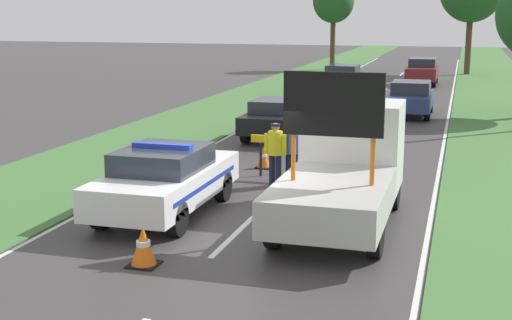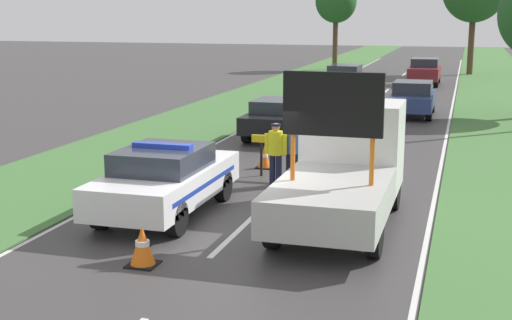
{
  "view_description": "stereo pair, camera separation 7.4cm",
  "coord_description": "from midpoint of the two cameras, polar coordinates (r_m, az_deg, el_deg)",
  "views": [
    {
      "loc": [
        4.18,
        -13.29,
        4.35
      ],
      "look_at": [
        -0.15,
        1.64,
        1.1
      ],
      "focal_mm": 50.0,
      "sensor_mm": 36.0,
      "label": 1
    },
    {
      "loc": [
        4.25,
        -13.27,
        4.35
      ],
      "look_at": [
        -0.15,
        1.64,
        1.1
      ],
      "focal_mm": 50.0,
      "sensor_mm": 36.0,
      "label": 2
    }
  ],
  "objects": [
    {
      "name": "police_officer",
      "position": [
        17.94,
        1.7,
        0.91
      ],
      "size": [
        0.58,
        0.37,
        1.61
      ],
      "rotation": [
        0.0,
        0.0,
        2.93
      ],
      "color": "#191E38",
      "rests_on": "ground"
    },
    {
      "name": "road_barrier",
      "position": [
        18.79,
        3.64,
        1.26
      ],
      "size": [
        2.63,
        0.08,
        1.11
      ],
      "rotation": [
        0.0,
        0.0,
        -0.13
      ],
      "color": "black",
      "rests_on": "ground"
    },
    {
      "name": "roadside_tree_mid_left",
      "position": [
        54.63,
        6.46,
        12.46
      ],
      "size": [
        3.07,
        3.07,
        6.71
      ],
      "color": "#4C3823",
      "rests_on": "ground"
    },
    {
      "name": "lane_markings",
      "position": [
        32.42,
        8.86,
        3.96
      ],
      "size": [
        7.47,
        74.05,
        0.01
      ],
      "color": "silver",
      "rests_on": "ground"
    },
    {
      "name": "queued_car_hatch_blue",
      "position": [
        30.93,
        12.49,
        4.87
      ],
      "size": [
        1.75,
        4.05,
        1.47
      ],
      "rotation": [
        0.0,
        0.0,
        3.14
      ],
      "color": "navy",
      "rests_on": "ground"
    },
    {
      "name": "grass_verge_left",
      "position": [
        35.1,
        -0.7,
        4.71
      ],
      "size": [
        4.54,
        120.0,
        0.03
      ],
      "color": "#427038",
      "rests_on": "ground"
    },
    {
      "name": "police_car",
      "position": [
        15.57,
        -7.12,
        -1.52
      ],
      "size": [
        1.9,
        4.62,
        1.59
      ],
      "rotation": [
        0.0,
        0.0,
        0.07
      ],
      "color": "white",
      "rests_on": "ground"
    },
    {
      "name": "pedestrian_civilian",
      "position": [
        18.11,
        3.04,
        1.0
      ],
      "size": [
        0.59,
        0.37,
        1.63
      ],
      "rotation": [
        0.0,
        0.0,
        -0.26
      ],
      "color": "#191E38",
      "rests_on": "ground"
    },
    {
      "name": "queued_car_suv_grey",
      "position": [
        37.53,
        7.18,
        6.35
      ],
      "size": [
        1.74,
        4.25,
        1.64
      ],
      "rotation": [
        0.0,
        0.0,
        3.14
      ],
      "color": "slate",
      "rests_on": "ground"
    },
    {
      "name": "traffic_cone_centre_front",
      "position": [
        12.62,
        -8.91,
        -6.81
      ],
      "size": [
        0.52,
        0.52,
        0.71
      ],
      "color": "black",
      "rests_on": "ground"
    },
    {
      "name": "ground_plane",
      "position": [
        14.59,
        -1.11,
        -5.53
      ],
      "size": [
        160.0,
        160.0,
        0.0
      ],
      "primitive_type": "plane",
      "color": "#3D3A3A"
    },
    {
      "name": "queued_car_wagon_maroon",
      "position": [
        44.38,
        13.4,
        6.95
      ],
      "size": [
        1.76,
        4.56,
        1.61
      ],
      "rotation": [
        0.0,
        0.0,
        3.14
      ],
      "color": "maroon",
      "rests_on": "ground"
    },
    {
      "name": "queued_car_sedan_black",
      "position": [
        24.91,
        1.99,
        3.45
      ],
      "size": [
        1.86,
        4.09,
        1.37
      ],
      "rotation": [
        0.0,
        0.0,
        3.14
      ],
      "color": "black",
      "rests_on": "ground"
    },
    {
      "name": "work_truck",
      "position": [
        15.06,
        7.21,
        -0.55
      ],
      "size": [
        2.13,
        5.29,
        3.26
      ],
      "rotation": [
        0.0,
        0.0,
        3.11
      ],
      "color": "white",
      "rests_on": "ground"
    },
    {
      "name": "grass_verge_right",
      "position": [
        33.61,
        19.5,
        3.72
      ],
      "size": [
        4.54,
        120.0,
        0.03
      ],
      "color": "#427038",
      "rests_on": "ground"
    },
    {
      "name": "traffic_cone_near_police",
      "position": [
        20.14,
        0.77,
        0.22
      ],
      "size": [
        0.44,
        0.44,
        0.61
      ],
      "color": "black",
      "rests_on": "ground"
    }
  ]
}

